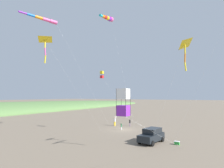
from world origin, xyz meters
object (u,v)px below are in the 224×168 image
object	(u,v)px
person_child_grey_jacket	(130,122)
kite_delta_magenta_far_left	(184,45)
parked_car	(152,135)
cooler_box	(177,143)
kite_delta_checkered_midright	(45,40)
kite_box_striped_overhead	(123,102)
kite_windsock_small_distant	(44,19)
kite_box_orange_high_right	(102,75)
person_child_green_jacket	(121,126)
person_adult_flyer	(115,120)
kite_windsock_rainbow_low_near	(108,18)

from	to	relation	value
person_child_grey_jacket	kite_delta_magenta_far_left	distance (m)	22.39
parked_car	cooler_box	size ratio (longest dim) A/B	7.19
kite_delta_checkered_midright	cooler_box	bearing A→B (deg)	34.28
kite_box_striped_overhead	kite_windsock_small_distant	world-z (taller)	kite_windsock_small_distant
parked_car	kite_delta_magenta_far_left	bearing A→B (deg)	-35.53
kite_box_striped_overhead	kite_windsock_small_distant	xyz separation A→B (m)	(-23.43, 12.08, 14.78)
person_child_grey_jacket	kite_box_orange_high_right	bearing A→B (deg)	-105.33
kite_box_striped_overhead	kite_delta_magenta_far_left	distance (m)	11.85
person_child_green_jacket	kite_box_orange_high_right	distance (m)	9.94
parked_car	kite_delta_magenta_far_left	distance (m)	12.22
person_child_grey_jacket	kite_delta_magenta_far_left	size ratio (longest dim) A/B	0.12
parked_car	kite_box_orange_high_right	bearing A→B (deg)	161.43
person_adult_flyer	person_child_grey_jacket	size ratio (longest dim) A/B	1.31
parked_car	person_child_grey_jacket	size ratio (longest dim) A/B	3.00
kite_delta_magenta_far_left	kite_delta_checkered_midright	distance (m)	16.69
cooler_box	kite_delta_magenta_far_left	distance (m)	12.23
person_child_grey_jacket	kite_box_striped_overhead	distance (m)	27.65
person_child_green_jacket	kite_delta_checkered_midright	world-z (taller)	kite_delta_checkered_midright
kite_windsock_small_distant	kite_windsock_rainbow_low_near	bearing A→B (deg)	22.38
person_child_green_jacket	kite_box_striped_overhead	bearing A→B (deg)	-60.38
kite_box_orange_high_right	person_child_grey_jacket	bearing A→B (deg)	74.67
kite_box_striped_overhead	kite_delta_magenta_far_left	bearing A→B (deg)	80.63
person_child_grey_jacket	kite_windsock_small_distant	size ratio (longest dim) A/B	0.07
cooler_box	kite_delta_magenta_far_left	world-z (taller)	kite_delta_magenta_far_left
parked_car	kite_box_striped_overhead	xyz separation A→B (m)	(3.35, -13.81, 4.76)
kite_delta_magenta_far_left	kite_delta_checkered_midright	world-z (taller)	kite_delta_checkered_midright
cooler_box	kite_delta_checkered_midright	distance (m)	21.20
kite_windsock_small_distant	kite_box_orange_high_right	bearing A→B (deg)	28.73
kite_box_striped_overhead	parked_car	bearing A→B (deg)	103.65
person_child_grey_jacket	kite_delta_checkered_midright	distance (m)	23.11
person_adult_flyer	kite_delta_magenta_far_left	size ratio (longest dim) A/B	0.16
kite_delta_magenta_far_left	kite_box_orange_high_right	bearing A→B (deg)	155.36
parked_car	kite_delta_checkered_midright	size ratio (longest dim) A/B	0.33
parked_car	kite_box_orange_high_right	xyz separation A→B (m)	(-10.49, 3.52, 9.00)
person_adult_flyer	kite_box_striped_overhead	bearing A→B (deg)	-57.64
person_child_grey_jacket	kite_delta_checkered_midright	world-z (taller)	kite_delta_checkered_midright
person_adult_flyer	kite_box_orange_high_right	xyz separation A→B (m)	(0.96, -6.03, 8.89)
cooler_box	kite_box_orange_high_right	xyz separation A→B (m)	(-13.55, 2.80, 9.74)
person_adult_flyer	kite_windsock_small_distant	bearing A→B (deg)	-127.38
cooler_box	kite_windsock_rainbow_low_near	distance (m)	23.05
cooler_box	kite_delta_magenta_far_left	size ratio (longest dim) A/B	0.05
person_child_green_jacket	kite_delta_checkered_midright	bearing A→B (deg)	-100.87
person_adult_flyer	kite_box_striped_overhead	xyz separation A→B (m)	(14.81, -23.37, 4.65)
kite_box_orange_high_right	kite_delta_magenta_far_left	bearing A→B (deg)	-24.64
person_child_grey_jacket	kite_delta_checkered_midright	size ratio (longest dim) A/B	0.11
person_adult_flyer	person_child_grey_jacket	bearing A→B (deg)	20.80
person_child_green_jacket	kite_delta_magenta_far_left	bearing A→B (deg)	-36.59
kite_windsock_small_distant	kite_windsock_rainbow_low_near	size ratio (longest dim) A/B	1.02
parked_car	kite_box_striped_overhead	bearing A→B (deg)	-76.35
kite_box_striped_overhead	kite_delta_checkered_midright	xyz separation A→B (m)	(-14.11, 5.12, 7.53)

